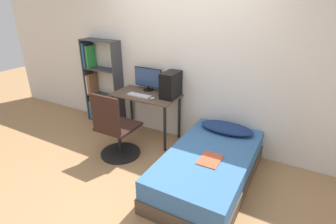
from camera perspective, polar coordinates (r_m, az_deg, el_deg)
ground_plane at (r=3.50m, az=-7.47°, el=-15.03°), size 14.00×14.00×0.00m
wall_back at (r=4.06m, az=3.60°, el=10.40°), size 8.00×0.05×2.50m
desk at (r=4.23m, az=-4.81°, el=2.26°), size 1.07×0.58×0.77m
bookshelf at (r=5.02m, az=-14.97°, el=5.88°), size 0.72×0.26×1.52m
office_chair at (r=3.86m, az=-11.26°, el=-4.59°), size 0.60×0.60×1.01m
bed at (r=3.40m, az=8.85°, el=-11.90°), size 0.99×1.82×0.43m
pillow at (r=3.80m, az=12.61°, el=-3.38°), size 0.75×0.36×0.11m
magazine at (r=3.15m, az=9.14°, el=-10.19°), size 0.24×0.32×0.01m
monitor at (r=4.31m, az=-4.38°, el=7.29°), size 0.51×0.17×0.38m
keyboard at (r=4.12m, az=-6.30°, el=3.61°), size 0.39×0.13×0.02m
pc_tower at (r=3.99m, az=0.61°, el=5.94°), size 0.22×0.36×0.39m
mouse at (r=3.99m, az=-3.41°, el=3.04°), size 0.06×0.09×0.02m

